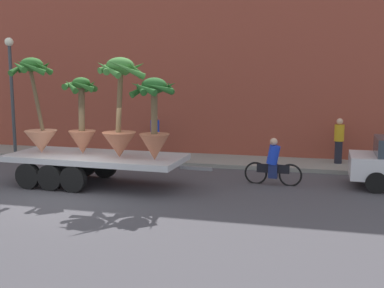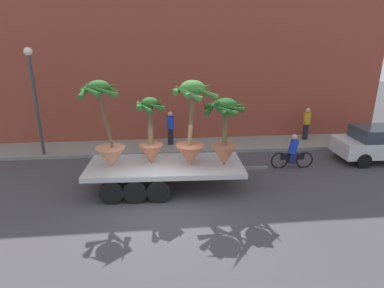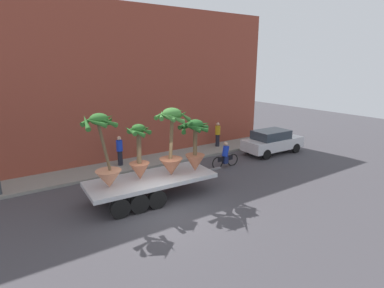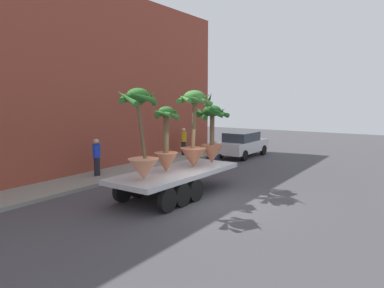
{
  "view_description": "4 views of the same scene",
  "coord_description": "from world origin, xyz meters",
  "px_view_note": "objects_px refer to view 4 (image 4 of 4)",
  "views": [
    {
      "loc": [
        6.7,
        -12.01,
        3.58
      ],
      "look_at": [
        2.99,
        2.38,
        1.3
      ],
      "focal_mm": 44.1,
      "sensor_mm": 36.0,
      "label": 1
    },
    {
      "loc": [
        -0.01,
        -9.29,
        5.31
      ],
      "look_at": [
        1.05,
        1.38,
        1.74
      ],
      "focal_mm": 29.61,
      "sensor_mm": 36.0,
      "label": 2
    },
    {
      "loc": [
        -5.43,
        -10.02,
        5.85
      ],
      "look_at": [
        2.93,
        2.51,
        1.86
      ],
      "focal_mm": 28.54,
      "sensor_mm": 36.0,
      "label": 3
    },
    {
      "loc": [
        -10.86,
        -6.47,
        3.7
      ],
      "look_at": [
        1.69,
        1.79,
        1.8
      ],
      "focal_mm": 33.8,
      "sensor_mm": 36.0,
      "label": 4
    }
  ],
  "objects_px": {
    "flatbed_trailer": "(172,177)",
    "cyclist": "(214,156)",
    "pedestrian_far_left": "(184,141)",
    "potted_palm_extra": "(142,144)",
    "parked_car": "(243,144)",
    "potted_palm_rear": "(212,135)",
    "pedestrian_near_gate": "(97,156)",
    "potted_palm_middle": "(194,131)",
    "potted_palm_front": "(166,145)"
  },
  "relations": [
    {
      "from": "potted_palm_middle",
      "to": "potted_palm_front",
      "type": "distance_m",
      "value": 1.51
    },
    {
      "from": "cyclist",
      "to": "parked_car",
      "type": "xyz_separation_m",
      "value": [
        4.42,
        0.46,
        0.16
      ]
    },
    {
      "from": "potted_palm_rear",
      "to": "potted_palm_extra",
      "type": "bearing_deg",
      "value": 175.76
    },
    {
      "from": "pedestrian_near_gate",
      "to": "pedestrian_far_left",
      "type": "height_order",
      "value": "same"
    },
    {
      "from": "flatbed_trailer",
      "to": "parked_car",
      "type": "bearing_deg",
      "value": 10.66
    },
    {
      "from": "potted_palm_front",
      "to": "cyclist",
      "type": "bearing_deg",
      "value": 13.04
    },
    {
      "from": "flatbed_trailer",
      "to": "potted_palm_extra",
      "type": "height_order",
      "value": "potted_palm_extra"
    },
    {
      "from": "pedestrian_far_left",
      "to": "flatbed_trailer",
      "type": "bearing_deg",
      "value": -148.09
    },
    {
      "from": "potted_palm_front",
      "to": "pedestrian_near_gate",
      "type": "xyz_separation_m",
      "value": [
        0.84,
        4.67,
        -0.95
      ]
    },
    {
      "from": "flatbed_trailer",
      "to": "potted_palm_extra",
      "type": "xyz_separation_m",
      "value": [
        -1.72,
        -0.05,
        1.46
      ]
    },
    {
      "from": "potted_palm_middle",
      "to": "cyclist",
      "type": "distance_m",
      "value": 5.11
    },
    {
      "from": "flatbed_trailer",
      "to": "pedestrian_far_left",
      "type": "relative_size",
      "value": 3.89
    },
    {
      "from": "flatbed_trailer",
      "to": "potted_palm_rear",
      "type": "distance_m",
      "value": 2.77
    },
    {
      "from": "cyclist",
      "to": "pedestrian_near_gate",
      "type": "relative_size",
      "value": 1.08
    },
    {
      "from": "potted_palm_rear",
      "to": "parked_car",
      "type": "height_order",
      "value": "potted_palm_rear"
    },
    {
      "from": "potted_palm_extra",
      "to": "parked_car",
      "type": "relative_size",
      "value": 0.71
    },
    {
      "from": "pedestrian_far_left",
      "to": "pedestrian_near_gate",
      "type": "bearing_deg",
      "value": -178.79
    },
    {
      "from": "potted_palm_middle",
      "to": "pedestrian_far_left",
      "type": "relative_size",
      "value": 1.77
    },
    {
      "from": "parked_car",
      "to": "potted_palm_extra",
      "type": "bearing_deg",
      "value": -170.61
    },
    {
      "from": "potted_palm_middle",
      "to": "parked_car",
      "type": "distance_m",
      "value": 9.32
    },
    {
      "from": "flatbed_trailer",
      "to": "pedestrian_far_left",
      "type": "xyz_separation_m",
      "value": [
        7.87,
        4.9,
        0.29
      ]
    },
    {
      "from": "potted_palm_front",
      "to": "cyclist",
      "type": "height_order",
      "value": "potted_palm_front"
    },
    {
      "from": "potted_palm_rear",
      "to": "pedestrian_near_gate",
      "type": "distance_m",
      "value": 5.5
    },
    {
      "from": "potted_palm_middle",
      "to": "pedestrian_far_left",
      "type": "height_order",
      "value": "potted_palm_middle"
    },
    {
      "from": "flatbed_trailer",
      "to": "potted_palm_middle",
      "type": "relative_size",
      "value": 2.19
    },
    {
      "from": "cyclist",
      "to": "potted_palm_front",
      "type": "bearing_deg",
      "value": -166.96
    },
    {
      "from": "parked_car",
      "to": "pedestrian_far_left",
      "type": "distance_m",
      "value": 3.76
    },
    {
      "from": "pedestrian_near_gate",
      "to": "potted_palm_extra",
      "type": "bearing_deg",
      "value": -115.92
    },
    {
      "from": "flatbed_trailer",
      "to": "potted_palm_rear",
      "type": "relative_size",
      "value": 2.73
    },
    {
      "from": "pedestrian_near_gate",
      "to": "potted_palm_front",
      "type": "bearing_deg",
      "value": -100.21
    },
    {
      "from": "potted_palm_front",
      "to": "pedestrian_far_left",
      "type": "height_order",
      "value": "potted_palm_front"
    },
    {
      "from": "parked_car",
      "to": "pedestrian_near_gate",
      "type": "height_order",
      "value": "pedestrian_near_gate"
    },
    {
      "from": "potted_palm_front",
      "to": "pedestrian_near_gate",
      "type": "bearing_deg",
      "value": 79.79
    },
    {
      "from": "potted_palm_rear",
      "to": "pedestrian_near_gate",
      "type": "height_order",
      "value": "potted_palm_rear"
    },
    {
      "from": "potted_palm_middle",
      "to": "parked_car",
      "type": "height_order",
      "value": "potted_palm_middle"
    },
    {
      "from": "potted_palm_extra",
      "to": "pedestrian_far_left",
      "type": "distance_m",
      "value": 10.85
    },
    {
      "from": "flatbed_trailer",
      "to": "cyclist",
      "type": "bearing_deg",
      "value": 14.2
    },
    {
      "from": "parked_car",
      "to": "pedestrian_near_gate",
      "type": "bearing_deg",
      "value": 163.41
    },
    {
      "from": "pedestrian_near_gate",
      "to": "pedestrian_far_left",
      "type": "xyz_separation_m",
      "value": [
        7.25,
        0.15,
        0.0
      ]
    },
    {
      "from": "pedestrian_near_gate",
      "to": "potted_palm_rear",
      "type": "bearing_deg",
      "value": -71.21
    },
    {
      "from": "potted_palm_extra",
      "to": "potted_palm_front",
      "type": "bearing_deg",
      "value": 4.7
    },
    {
      "from": "potted_palm_extra",
      "to": "parked_car",
      "type": "height_order",
      "value": "potted_palm_extra"
    },
    {
      "from": "pedestrian_near_gate",
      "to": "potted_palm_middle",
      "type": "bearing_deg",
      "value": -83.28
    },
    {
      "from": "potted_palm_extra",
      "to": "pedestrian_far_left",
      "type": "xyz_separation_m",
      "value": [
        9.58,
        4.95,
        -1.18
      ]
    },
    {
      "from": "potted_palm_rear",
      "to": "pedestrian_near_gate",
      "type": "xyz_separation_m",
      "value": [
        -1.74,
        5.1,
        -1.14
      ]
    },
    {
      "from": "cyclist",
      "to": "flatbed_trailer",
      "type": "bearing_deg",
      "value": -165.8
    },
    {
      "from": "parked_car",
      "to": "pedestrian_near_gate",
      "type": "distance_m",
      "value": 9.93
    },
    {
      "from": "potted_palm_extra",
      "to": "pedestrian_near_gate",
      "type": "height_order",
      "value": "potted_palm_extra"
    },
    {
      "from": "potted_palm_middle",
      "to": "potted_palm_front",
      "type": "xyz_separation_m",
      "value": [
        -1.43,
        0.28,
        -0.41
      ]
    },
    {
      "from": "potted_palm_rear",
      "to": "potted_palm_middle",
      "type": "distance_m",
      "value": 1.18
    }
  ]
}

